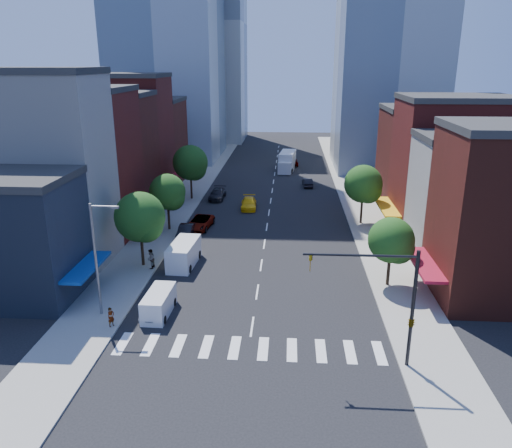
{
  "coord_description": "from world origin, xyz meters",
  "views": [
    {
      "loc": [
        2.54,
        -33.3,
        19.03
      ],
      "look_at": [
        -0.36,
        9.71,
        5.0
      ],
      "focal_mm": 35.0,
      "sensor_mm": 36.0,
      "label": 1
    }
  ],
  "objects": [
    {
      "name": "ground",
      "position": [
        0.0,
        0.0,
        0.0
      ],
      "size": [
        220.0,
        220.0,
        0.0
      ],
      "primitive_type": "plane",
      "color": "black",
      "rests_on": "ground"
    },
    {
      "name": "tree_right_far",
      "position": [
        11.65,
        25.92,
        4.86
      ],
      "size": [
        4.6,
        4.6,
        7.2
      ],
      "color": "black",
      "rests_on": "sidewalk_right"
    },
    {
      "name": "crosswalk",
      "position": [
        0.0,
        -3.0,
        0.01
      ],
      "size": [
        19.0,
        3.0,
        0.01
      ],
      "primitive_type": "cube",
      "color": "silver",
      "rests_on": "ground"
    },
    {
      "name": "bldg_right_3",
      "position": [
        21.0,
        34.0,
        6.5
      ],
      "size": [
        12.0,
        10.0,
        13.0
      ],
      "primitive_type": "cube",
      "color": "#4D1B13",
      "rests_on": "ground"
    },
    {
      "name": "cargo_van_far",
      "position": [
        -7.58,
        11.48,
        1.16
      ],
      "size": [
        2.55,
        5.64,
        2.35
      ],
      "rotation": [
        0.0,
        0.0,
        -0.06
      ],
      "color": "white",
      "rests_on": "ground"
    },
    {
      "name": "cargo_van_near",
      "position": [
        -7.5,
        1.42,
        0.93
      ],
      "size": [
        1.93,
        4.47,
        1.88
      ],
      "rotation": [
        0.0,
        0.0,
        -0.03
      ],
      "color": "silver",
      "rests_on": "ground"
    },
    {
      "name": "pedestrian_near",
      "position": [
        -10.5,
        -0.89,
        0.91
      ],
      "size": [
        0.61,
        0.67,
        1.53
      ],
      "primitive_type": "imported",
      "rotation": [
        0.0,
        0.0,
        0.98
      ],
      "color": "#999999",
      "rests_on": "sidewalk_left"
    },
    {
      "name": "bldg_left_1",
      "position": [
        -21.0,
        12.0,
        9.0
      ],
      "size": [
        12.0,
        8.0,
        18.0
      ],
      "primitive_type": "cube",
      "color": "silver",
      "rests_on": "ground"
    },
    {
      "name": "bldg_left_3",
      "position": [
        -21.0,
        29.0,
        7.5
      ],
      "size": [
        12.0,
        8.0,
        15.0
      ],
      "primitive_type": "cube",
      "color": "#4D1B13",
      "rests_on": "ground"
    },
    {
      "name": "tower_far_w",
      "position": [
        -18.0,
        95.0,
        28.0
      ],
      "size": [
        18.0,
        18.0,
        56.0
      ],
      "primitive_type": "cube",
      "color": "#9EA5AD",
      "rests_on": "ground"
    },
    {
      "name": "sidewalk_left",
      "position": [
        -12.5,
        40.0,
        0.07
      ],
      "size": [
        5.0,
        120.0,
        0.15
      ],
      "primitive_type": "cube",
      "color": "gray",
      "rests_on": "ground"
    },
    {
      "name": "parked_car_third",
      "position": [
        -7.97,
        22.9,
        0.74
      ],
      "size": [
        3.1,
        5.58,
        1.48
      ],
      "primitive_type": "imported",
      "rotation": [
        0.0,
        0.0,
        -0.13
      ],
      "color": "#999999",
      "rests_on": "ground"
    },
    {
      "name": "parked_car_front",
      "position": [
        -7.63,
        1.57,
        0.77
      ],
      "size": [
        2.21,
        4.68,
        1.55
      ],
      "primitive_type": "imported",
      "rotation": [
        0.0,
        0.0,
        -0.09
      ],
      "color": "silver",
      "rests_on": "ground"
    },
    {
      "name": "tree_left_near",
      "position": [
        -11.35,
        10.92,
        4.87
      ],
      "size": [
        4.8,
        4.8,
        7.3
      ],
      "color": "black",
      "rests_on": "sidewalk_left"
    },
    {
      "name": "bldg_left_2",
      "position": [
        -21.0,
        20.5,
        8.0
      ],
      "size": [
        12.0,
        9.0,
        16.0
      ],
      "primitive_type": "cube",
      "color": "#5E1816",
      "rests_on": "ground"
    },
    {
      "name": "bldg_left_5",
      "position": [
        -21.0,
        47.0,
        6.5
      ],
      "size": [
        12.0,
        10.0,
        13.0
      ],
      "primitive_type": "cube",
      "color": "#4D1B13",
      "rests_on": "ground"
    },
    {
      "name": "bldg_left_4",
      "position": [
        -21.0,
        37.5,
        8.5
      ],
      "size": [
        12.0,
        9.0,
        17.0
      ],
      "primitive_type": "cube",
      "color": "#5E1816",
      "rests_on": "ground"
    },
    {
      "name": "parked_car_rear",
      "position": [
        -7.8,
        36.42,
        0.74
      ],
      "size": [
        2.18,
        5.15,
        1.48
      ],
      "primitive_type": "imported",
      "rotation": [
        0.0,
        0.0,
        -0.02
      ],
      "color": "black",
      "rests_on": "ground"
    },
    {
      "name": "tree_left_mid",
      "position": [
        -11.35,
        21.92,
        4.53
      ],
      "size": [
        4.2,
        4.2,
        6.65
      ],
      "color": "black",
      "rests_on": "sidewalk_left"
    },
    {
      "name": "bldg_right_1",
      "position": [
        21.0,
        15.0,
        6.0
      ],
      "size": [
        12.0,
        8.0,
        12.0
      ],
      "primitive_type": "cube",
      "color": "silver",
      "rests_on": "ground"
    },
    {
      "name": "tree_right_near",
      "position": [
        11.65,
        7.92,
        4.19
      ],
      "size": [
        4.0,
        4.0,
        6.2
      ],
      "color": "black",
      "rests_on": "sidewalk_right"
    },
    {
      "name": "parked_car_second",
      "position": [
        -9.02,
        19.6,
        0.72
      ],
      "size": [
        1.52,
        4.35,
        1.43
      ],
      "primitive_type": "imported",
      "rotation": [
        0.0,
        0.0,
        0.0
      ],
      "color": "black",
      "rests_on": "ground"
    },
    {
      "name": "box_truck",
      "position": [
        2.14,
        57.28,
        1.59
      ],
      "size": [
        3.3,
        8.53,
        3.35
      ],
      "rotation": [
        0.0,
        0.0,
        -0.11
      ],
      "color": "silver",
      "rests_on": "ground"
    },
    {
      "name": "traffic_car_oncoming",
      "position": [
        5.53,
        44.99,
        0.66
      ],
      "size": [
        1.75,
        4.1,
        1.32
      ],
      "primitive_type": "imported",
      "rotation": [
        0.0,
        0.0,
        3.23
      ],
      "color": "black",
      "rests_on": "ground"
    },
    {
      "name": "traffic_signal",
      "position": [
        9.94,
        -4.5,
        4.16
      ],
      "size": [
        7.24,
        2.24,
        8.0
      ],
      "color": "black",
      "rests_on": "sidewalk_right"
    },
    {
      "name": "bldg_left_0",
      "position": [
        -21.0,
        4.0,
        5.0
      ],
      "size": [
        12.0,
        8.0,
        10.0
      ],
      "primitive_type": "cube",
      "color": "#2A3346",
      "rests_on": "ground"
    },
    {
      "name": "traffic_car_far",
      "position": [
        3.15,
        61.89,
        0.82
      ],
      "size": [
        2.48,
        4.98,
        1.63
      ],
      "primitive_type": "imported",
      "rotation": [
        0.0,
        0.0,
        3.26
      ],
      "color": "#999999",
      "rests_on": "ground"
    },
    {
      "name": "pedestrian_far",
      "position": [
        -10.5,
        10.18,
        1.11
      ],
      "size": [
        0.85,
        1.02,
        1.92
      ],
      "primitive_type": "imported",
      "rotation": [
        0.0,
        0.0,
        -1.71
      ],
      "color": "#999999",
      "rests_on": "sidewalk_left"
    },
    {
      "name": "tree_left_far",
      "position": [
        -11.35,
        35.92,
        5.2
      ],
      "size": [
        5.0,
        5.0,
        7.75
      ],
      "color": "black",
      "rests_on": "sidewalk_left"
    },
    {
      "name": "streetlight",
      "position": [
        -11.81,
        1.0,
        5.28
      ],
      "size": [
        2.25,
        0.25,
        9.0
      ],
      "color": "slate",
      "rests_on": "sidewalk_left"
    },
    {
      "name": "sidewalk_right",
      "position": [
        12.5,
        40.0,
        0.07
      ],
      "size": [
        5.0,
        120.0,
        0.15
      ],
      "primitive_type": "cube",
      "color": "gray",
      "rests_on": "ground"
    },
    {
      "name": "taxi",
      "position": [
        -2.83,
        31.8,
        0.72
      ],
      "size": [
        2.24,
        5.03,
        1.43
      ],
      "primitive_type": "imported",
      "rotation": [
        0.0,
        0.0,
        0.05
      ],
      "color": "yellow",
      "rests_on": "ground"
    },
    {
      "name": "bldg_right_2",
      "position": [
        21.0,
        24.0,
        7.5
      ],
      "size": [
        12.0,
        10.0,
        15.0
      ],
      "primitive_type": "cube",
      "color": "#5E1816",
      "rests_on": "ground"
    }
  ]
}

